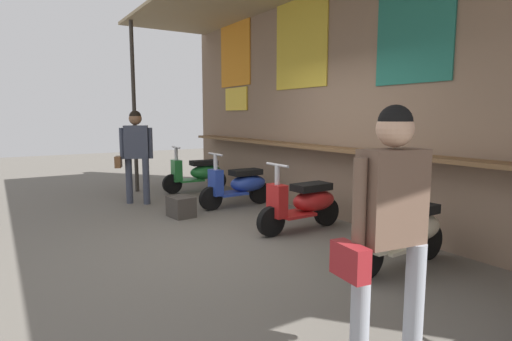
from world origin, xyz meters
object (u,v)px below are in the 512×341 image
scooter_cream (405,231)px  merchandise_crate (181,207)px  scooter_blue (240,185)px  scooter_green (199,173)px  shopper_browsing (135,147)px  shopper_with_handbag (389,214)px  scooter_red (305,203)px

scooter_cream → merchandise_crate: size_ratio=3.39×
scooter_blue → merchandise_crate: 1.21m
scooter_green → scooter_blue: (1.75, 0.00, 0.00)m
shopper_browsing → shopper_with_handbag: bearing=20.6°
shopper_with_handbag → merchandise_crate: size_ratio=4.01×
scooter_cream → merchandise_crate: 3.51m
shopper_with_handbag → shopper_browsing: bearing=-174.0°
shopper_with_handbag → merchandise_crate: 4.52m
scooter_red → shopper_browsing: shopper_browsing is taller
scooter_blue → merchandise_crate: (0.17, -1.18, -0.23)m
scooter_green → shopper_browsing: shopper_browsing is taller
shopper_with_handbag → shopper_browsing: shopper_browsing is taller
shopper_with_handbag → shopper_browsing: 5.77m
shopper_with_handbag → scooter_green: bearing=173.1°
scooter_blue → shopper_with_handbag: bearing=69.4°
scooter_blue → shopper_browsing: 2.00m
scooter_green → scooter_red: bearing=93.2°
scooter_cream → shopper_browsing: (-4.66, -1.48, 0.64)m
merchandise_crate → scooter_cream: bearing=19.7°
scooter_red → shopper_with_handbag: size_ratio=0.85×
scooter_red → shopper_browsing: size_ratio=0.83×
scooter_green → scooter_blue: same height
scooter_blue → shopper_browsing: shopper_browsing is taller
scooter_blue → merchandise_crate: bearing=6.9°
scooter_green → scooter_blue: size_ratio=1.00×
scooter_green → scooter_cream: 5.22m
scooter_blue → merchandise_crate: size_ratio=3.39×
scooter_green → shopper_with_handbag: 6.57m
shopper_with_handbag → shopper_browsing: (-5.77, 0.14, 0.02)m
scooter_red → merchandise_crate: (-1.63, -1.18, -0.23)m
scooter_green → scooter_cream: same height
scooter_cream → shopper_browsing: size_ratio=0.83×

